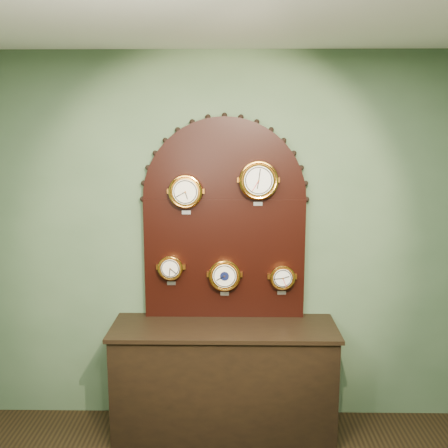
{
  "coord_description": "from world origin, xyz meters",
  "views": [
    {
      "loc": [
        0.05,
        -1.36,
        2.23
      ],
      "look_at": [
        0.0,
        2.25,
        1.58
      ],
      "focal_mm": 41.74,
      "sensor_mm": 36.0,
      "label": 1
    }
  ],
  "objects_px": {
    "hygrometer": "(171,268)",
    "tide_clock": "(282,277)",
    "shop_counter": "(224,381)",
    "display_board": "(224,213)",
    "arabic_clock": "(258,180)",
    "roman_clock": "(186,191)",
    "barometer": "(225,275)"
  },
  "relations": [
    {
      "from": "barometer",
      "to": "shop_counter",
      "type": "bearing_deg",
      "value": -90.9
    },
    {
      "from": "hygrometer",
      "to": "barometer",
      "type": "bearing_deg",
      "value": -0.21
    },
    {
      "from": "hygrometer",
      "to": "tide_clock",
      "type": "bearing_deg",
      "value": -0.0
    },
    {
      "from": "roman_clock",
      "to": "tide_clock",
      "type": "xyz_separation_m",
      "value": [
        0.71,
        0.0,
        -0.64
      ]
    },
    {
      "from": "arabic_clock",
      "to": "roman_clock",
      "type": "bearing_deg",
      "value": 179.9
    },
    {
      "from": "roman_clock",
      "to": "arabic_clock",
      "type": "distance_m",
      "value": 0.53
    },
    {
      "from": "display_board",
      "to": "tide_clock",
      "type": "distance_m",
      "value": 0.64
    },
    {
      "from": "display_board",
      "to": "roman_clock",
      "type": "height_order",
      "value": "display_board"
    },
    {
      "from": "hygrometer",
      "to": "roman_clock",
      "type": "bearing_deg",
      "value": -0.74
    },
    {
      "from": "roman_clock",
      "to": "tide_clock",
      "type": "relative_size",
      "value": 1.24
    },
    {
      "from": "hygrometer",
      "to": "barometer",
      "type": "distance_m",
      "value": 0.41
    },
    {
      "from": "shop_counter",
      "to": "arabic_clock",
      "type": "relative_size",
      "value": 4.83
    },
    {
      "from": "shop_counter",
      "to": "display_board",
      "type": "height_order",
      "value": "display_board"
    },
    {
      "from": "shop_counter",
      "to": "tide_clock",
      "type": "relative_size",
      "value": 6.73
    },
    {
      "from": "display_board",
      "to": "hygrometer",
      "type": "distance_m",
      "value": 0.57
    },
    {
      "from": "display_board",
      "to": "arabic_clock",
      "type": "bearing_deg",
      "value": -15.42
    },
    {
      "from": "arabic_clock",
      "to": "shop_counter",
      "type": "bearing_deg",
      "value": -148.3
    },
    {
      "from": "roman_clock",
      "to": "tide_clock",
      "type": "distance_m",
      "value": 0.96
    },
    {
      "from": "display_board",
      "to": "tide_clock",
      "type": "xyz_separation_m",
      "value": [
        0.43,
        -0.07,
        -0.47
      ]
    },
    {
      "from": "display_board",
      "to": "hygrometer",
      "type": "height_order",
      "value": "display_board"
    },
    {
      "from": "roman_clock",
      "to": "tide_clock",
      "type": "bearing_deg",
      "value": 0.12
    },
    {
      "from": "display_board",
      "to": "hygrometer",
      "type": "bearing_deg",
      "value": -170.69
    },
    {
      "from": "display_board",
      "to": "roman_clock",
      "type": "xyz_separation_m",
      "value": [
        -0.28,
        -0.07,
        0.17
      ]
    },
    {
      "from": "shop_counter",
      "to": "barometer",
      "type": "height_order",
      "value": "barometer"
    },
    {
      "from": "display_board",
      "to": "roman_clock",
      "type": "bearing_deg",
      "value": -166.54
    },
    {
      "from": "roman_clock",
      "to": "hygrometer",
      "type": "height_order",
      "value": "roman_clock"
    },
    {
      "from": "roman_clock",
      "to": "barometer",
      "type": "relative_size",
      "value": 1.02
    },
    {
      "from": "roman_clock",
      "to": "hygrometer",
      "type": "distance_m",
      "value": 0.58
    },
    {
      "from": "arabic_clock",
      "to": "hygrometer",
      "type": "relative_size",
      "value": 1.39
    },
    {
      "from": "barometer",
      "to": "tide_clock",
      "type": "relative_size",
      "value": 1.21
    },
    {
      "from": "arabic_clock",
      "to": "hygrometer",
      "type": "xyz_separation_m",
      "value": [
        -0.65,
        0.0,
        -0.65
      ]
    },
    {
      "from": "hygrometer",
      "to": "tide_clock",
      "type": "relative_size",
      "value": 1.0
    }
  ]
}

